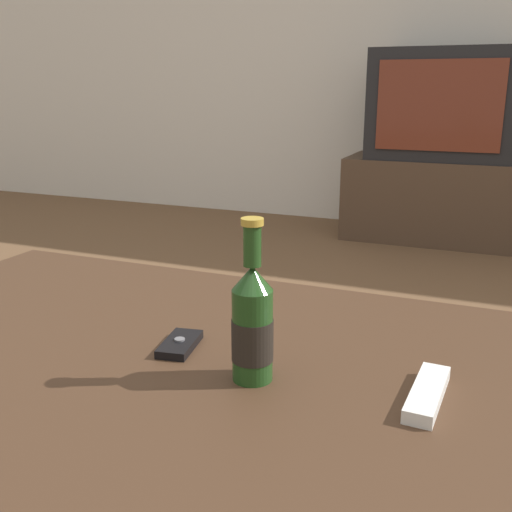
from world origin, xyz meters
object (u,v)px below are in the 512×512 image
(beer_bottle, at_px, (252,324))
(remote_control, at_px, (427,394))
(television, at_px, (444,104))
(cell_phone, at_px, (180,344))
(tv_stand, at_px, (436,199))

(beer_bottle, xyz_separation_m, remote_control, (0.25, 0.04, -0.08))
(television, xyz_separation_m, beer_bottle, (0.02, -2.71, -0.24))
(cell_phone, bearing_deg, remote_control, -12.34)
(television, relative_size, beer_bottle, 3.06)
(beer_bottle, distance_m, cell_phone, 0.18)
(remote_control, bearing_deg, television, 98.54)
(cell_phone, distance_m, remote_control, 0.41)
(tv_stand, relative_size, cell_phone, 9.11)
(beer_bottle, bearing_deg, tv_stand, 90.48)
(beer_bottle, height_order, cell_phone, beer_bottle)
(beer_bottle, distance_m, remote_control, 0.26)
(beer_bottle, bearing_deg, remote_control, 8.41)
(television, distance_m, beer_bottle, 2.72)
(remote_control, bearing_deg, cell_phone, -179.92)
(tv_stand, xyz_separation_m, beer_bottle, (0.02, -2.71, 0.28))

